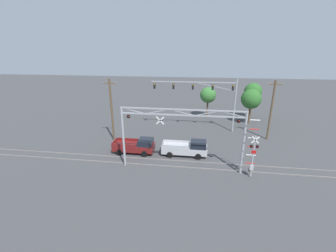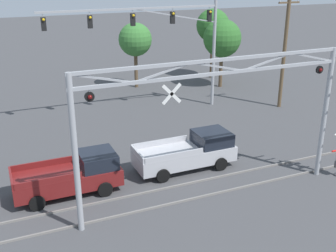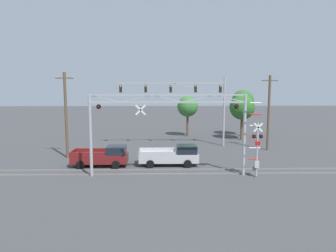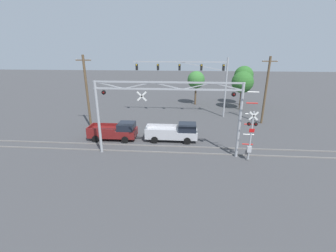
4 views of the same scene
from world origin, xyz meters
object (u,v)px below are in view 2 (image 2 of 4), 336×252
at_px(crossing_gantry, 216,106).
at_px(background_tree_far_left_verge, 213,26).
at_px(background_tree_beyond_span, 135,40).
at_px(utility_pole_right, 284,51).
at_px(background_tree_far_right_verge, 222,39).
at_px(pickup_truck_lead, 190,152).
at_px(traffic_signal_span, 171,32).
at_px(pickup_truck_following, 73,175).

distance_m(crossing_gantry, background_tree_far_left_verge, 23.53).
height_order(background_tree_beyond_span, background_tree_far_left_verge, background_tree_far_left_verge).
height_order(utility_pole_right, background_tree_far_right_verge, utility_pole_right).
distance_m(utility_pole_right, background_tree_far_right_verge, 7.12).
bearing_deg(pickup_truck_lead, traffic_signal_span, 72.25).
xyz_separation_m(crossing_gantry, traffic_signal_span, (3.50, 12.90, 1.26)).
bearing_deg(crossing_gantry, utility_pole_right, 41.23).
bearing_deg(crossing_gantry, pickup_truck_following, 150.86).
bearing_deg(background_tree_far_left_verge, background_tree_beyond_span, -177.09).
bearing_deg(pickup_truck_lead, crossing_gantry, -97.88).
height_order(traffic_signal_span, pickup_truck_lead, traffic_signal_span).
relative_size(crossing_gantry, traffic_signal_span, 0.98).
bearing_deg(pickup_truck_following, background_tree_beyond_span, 61.39).
bearing_deg(background_tree_far_right_verge, utility_pole_right, -79.47).
distance_m(pickup_truck_following, utility_pole_right, 19.29).
bearing_deg(pickup_truck_following, traffic_signal_span, 45.54).
xyz_separation_m(utility_pole_right, background_tree_far_right_verge, (-1.30, 7.00, -0.02)).
bearing_deg(background_tree_beyond_span, pickup_truck_lead, -99.57).
distance_m(pickup_truck_following, background_tree_far_right_verge, 21.78).
bearing_deg(utility_pole_right, background_tree_beyond_span, 130.25).
bearing_deg(crossing_gantry, traffic_signal_span, 74.84).
xyz_separation_m(utility_pole_right, background_tree_far_left_verge, (-0.40, 10.35, 0.64)).
height_order(pickup_truck_lead, background_tree_beyond_span, background_tree_beyond_span).
height_order(pickup_truck_following, background_tree_far_left_verge, background_tree_far_left_verge).
relative_size(pickup_truck_following, background_tree_far_right_verge, 0.84).
height_order(crossing_gantry, background_tree_beyond_span, crossing_gantry).
height_order(traffic_signal_span, utility_pole_right, utility_pole_right).
distance_m(traffic_signal_span, utility_pole_right, 8.77).
bearing_deg(pickup_truck_lead, background_tree_beyond_span, 80.43).
relative_size(pickup_truck_lead, background_tree_beyond_span, 0.95).
xyz_separation_m(crossing_gantry, background_tree_far_left_verge, (11.32, 20.62, 0.37)).
distance_m(crossing_gantry, utility_pole_right, 15.59).
height_order(pickup_truck_following, background_tree_beyond_span, background_tree_beyond_span).
bearing_deg(background_tree_beyond_span, pickup_truck_following, -118.61).
height_order(pickup_truck_lead, pickup_truck_following, same).
bearing_deg(traffic_signal_span, crossing_gantry, -105.16).
bearing_deg(pickup_truck_following, crossing_gantry, -29.14).
bearing_deg(pickup_truck_following, background_tree_far_left_verge, 45.13).
distance_m(pickup_truck_lead, background_tree_far_left_verge, 20.69).
bearing_deg(background_tree_beyond_span, crossing_gantry, -99.28).
xyz_separation_m(pickup_truck_following, utility_pole_right, (17.64, 6.97, 3.50)).
xyz_separation_m(crossing_gantry, utility_pole_right, (11.72, 10.27, -0.27)).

